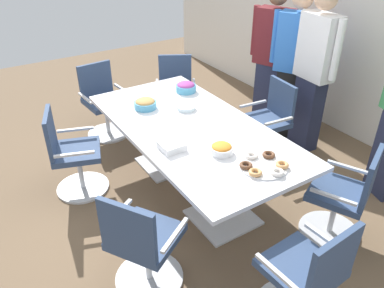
# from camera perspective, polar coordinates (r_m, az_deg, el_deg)

# --- Properties ---
(ground_plane) EXTENTS (10.00, 10.00, 0.01)m
(ground_plane) POSITION_cam_1_polar(r_m,az_deg,el_deg) (4.10, -0.00, -6.66)
(ground_plane) COLOR brown
(back_wall) EXTENTS (8.00, 0.10, 2.80)m
(back_wall) POSITION_cam_1_polar(r_m,az_deg,el_deg) (5.08, 24.47, 15.92)
(back_wall) COLOR white
(back_wall) RESTS_ON ground
(conference_table) EXTENTS (2.40, 1.20, 0.75)m
(conference_table) POSITION_cam_1_polar(r_m,az_deg,el_deg) (3.74, -0.00, 0.98)
(conference_table) COLOR silver
(conference_table) RESTS_ON ground
(office_chair_0) EXTENTS (0.72, 0.72, 0.91)m
(office_chair_0) POSITION_cam_1_polar(r_m,az_deg,el_deg) (3.55, 21.62, -7.71)
(office_chair_0) COLOR silver
(office_chair_0) RESTS_ON ground
(office_chair_1) EXTENTS (0.59, 0.59, 0.91)m
(office_chair_1) POSITION_cam_1_polar(r_m,az_deg,el_deg) (4.53, 11.19, 2.84)
(office_chair_1) COLOR silver
(office_chair_1) RESTS_ON ground
(office_chair_2) EXTENTS (0.74, 0.74, 0.91)m
(office_chair_2) POSITION_cam_1_polar(r_m,az_deg,el_deg) (5.20, -2.44, 7.30)
(office_chair_2) COLOR silver
(office_chair_2) RESTS_ON ground
(office_chair_3) EXTENTS (0.58, 0.58, 0.91)m
(office_chair_3) POSITION_cam_1_polar(r_m,az_deg,el_deg) (5.06, -13.02, 5.75)
(office_chair_3) COLOR silver
(office_chair_3) RESTS_ON ground
(office_chair_4) EXTENTS (0.69, 0.69, 0.91)m
(office_chair_4) POSITION_cam_1_polar(r_m,az_deg,el_deg) (4.04, -17.41, -1.82)
(office_chair_4) COLOR silver
(office_chair_4) RESTS_ON ground
(office_chair_5) EXTENTS (0.74, 0.74, 0.91)m
(office_chair_5) POSITION_cam_1_polar(r_m,az_deg,el_deg) (2.93, -7.35, -14.90)
(office_chair_5) COLOR silver
(office_chair_5) RESTS_ON ground
(office_chair_6) EXTENTS (0.57, 0.57, 0.91)m
(office_chair_6) POSITION_cam_1_polar(r_m,az_deg,el_deg) (2.83, 16.55, -18.64)
(office_chair_6) COLOR silver
(office_chair_6) RESTS_ON ground
(person_standing_0) EXTENTS (0.60, 0.36, 1.81)m
(person_standing_0) POSITION_cam_1_polar(r_m,az_deg,el_deg) (5.06, 11.78, 12.57)
(person_standing_0) COLOR #232842
(person_standing_0) RESTS_ON ground
(person_standing_1) EXTENTS (0.58, 0.40, 1.82)m
(person_standing_1) POSITION_cam_1_polar(r_m,az_deg,el_deg) (4.85, 14.90, 11.46)
(person_standing_1) COLOR black
(person_standing_1) RESTS_ON ground
(person_standing_2) EXTENTS (0.61, 0.25, 1.88)m
(person_standing_2) POSITION_cam_1_polar(r_m,az_deg,el_deg) (4.59, 17.74, 10.44)
(person_standing_2) COLOR #232842
(person_standing_2) RESTS_ON ground
(snack_bowl_candy_mix) EXTENTS (0.23, 0.23, 0.12)m
(snack_bowl_candy_mix) POSITION_cam_1_polar(r_m,az_deg,el_deg) (4.41, -0.90, 8.48)
(snack_bowl_candy_mix) COLOR #4C9EC6
(snack_bowl_candy_mix) RESTS_ON conference_table
(snack_bowl_chips_orange) EXTENTS (0.20, 0.20, 0.09)m
(snack_bowl_chips_orange) POSITION_cam_1_polar(r_m,az_deg,el_deg) (3.25, 4.42, -0.68)
(snack_bowl_chips_orange) COLOR white
(snack_bowl_chips_orange) RESTS_ON conference_table
(snack_bowl_cookies) EXTENTS (0.23, 0.23, 0.11)m
(snack_bowl_cookies) POSITION_cam_1_polar(r_m,az_deg,el_deg) (4.05, -6.97, 6.00)
(snack_bowl_cookies) COLOR #4C9EC6
(snack_bowl_cookies) RESTS_ON conference_table
(donut_platter) EXTENTS (0.40, 0.39, 0.04)m
(donut_platter) POSITION_cam_1_polar(r_m,az_deg,el_deg) (3.14, 10.57, -3.07)
(donut_platter) COLOR white
(donut_platter) RESTS_ON conference_table
(plate_stack) EXTENTS (0.20, 0.20, 0.04)m
(plate_stack) POSITION_cam_1_polar(r_m,az_deg,el_deg) (4.00, -0.89, 5.45)
(plate_stack) COLOR white
(plate_stack) RESTS_ON conference_table
(napkin_pile) EXTENTS (0.20, 0.20, 0.06)m
(napkin_pile) POSITION_cam_1_polar(r_m,az_deg,el_deg) (3.31, -3.05, -0.28)
(napkin_pile) COLOR white
(napkin_pile) RESTS_ON conference_table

